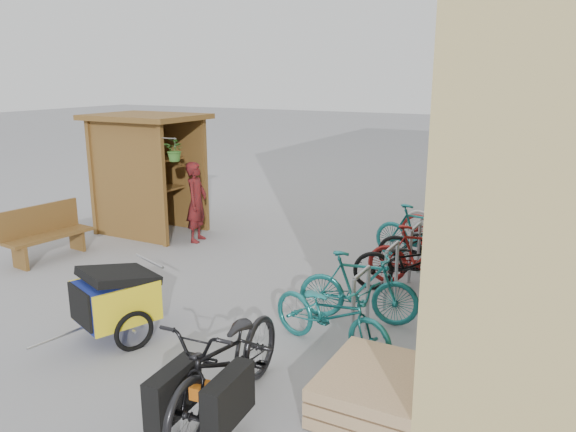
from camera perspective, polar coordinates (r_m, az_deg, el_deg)
The scene contains 17 objects.
ground at distance 8.17m, azimuth -8.15°, elevation -8.71°, with size 80.00×80.00×0.00m, color gray.
kiosk at distance 11.64m, azimuth -14.41°, elevation 5.82°, with size 2.49×1.65×2.40m.
bike_rack at distance 9.12m, azimuth 12.77°, elevation -3.02°, with size 0.05×5.35×0.86m.
pallet_stack at distance 5.70m, azimuth 8.99°, elevation -17.16°, with size 1.00×1.20×0.40m.
bench at distance 10.69m, azimuth -23.42°, elevation -1.49°, with size 0.62×1.54×0.95m.
shopping_carts at distance 12.77m, azimuth 20.59°, elevation 1.57°, with size 0.54×1.50×0.97m.
child_trailer at distance 7.22m, azimuth -17.07°, elevation -7.94°, with size 1.05×1.60×0.93m.
cargo_bike at distance 5.48m, azimuth -6.21°, elevation -14.58°, with size 0.86×2.08×1.07m.
person_kiosk at distance 10.93m, azimuth -9.28°, elevation 1.41°, with size 0.57×0.37×1.55m, color maroon.
bike_0 at distance 6.65m, azimuth 4.39°, elevation -9.92°, with size 0.59×1.70×0.89m, color #1B6D6F.
bike_1 at distance 7.40m, azimuth 7.15°, elevation -7.21°, with size 0.44×1.58×0.95m, color #1B6D6F.
bike_2 at distance 8.51m, azimuth 12.62°, elevation -4.63°, with size 0.62×1.77×0.93m, color black.
bike_3 at distance 8.76m, azimuth 13.25°, elevation -4.05°, with size 0.45×1.58×0.95m, color maroon.
bike_4 at distance 9.42m, azimuth 14.36°, elevation -2.96°, with size 0.60×1.73×0.91m, color black.
bike_5 at distance 9.89m, azimuth 13.18°, elevation -1.83°, with size 0.47×1.65×0.99m, color #1B6D6F.
bike_6 at distance 10.75m, azimuth 16.12°, elevation -0.84°, with size 0.63×1.81×0.95m, color maroon.
bike_7 at distance 10.95m, azimuth 15.50°, elevation -0.47°, with size 0.45×1.61×0.97m, color silver.
Camera 1 is at (4.50, -6.04, 3.16)m, focal length 35.00 mm.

